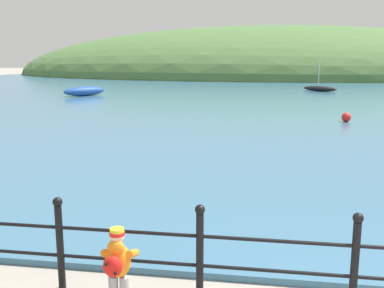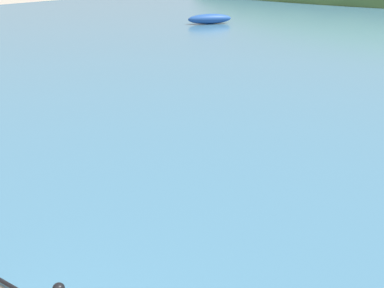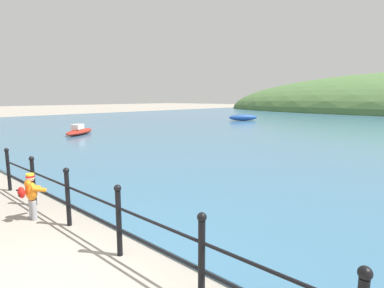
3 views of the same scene
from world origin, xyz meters
name	(u,v)px [view 2 (image 2 of 3)]	position (x,y,z in m)	size (l,w,h in m)	color
boat_white_sailboat	(210,19)	(-13.76, 27.01, 0.44)	(2.69, 3.03, 0.68)	#1E4793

